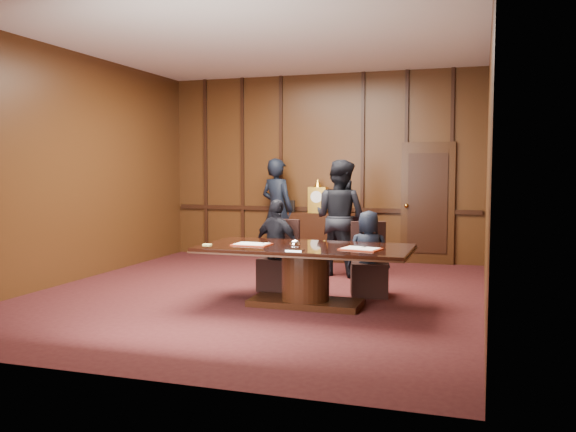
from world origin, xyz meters
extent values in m
plane|color=black|center=(0.00, 0.00, 0.00)|extent=(7.00, 7.00, 0.00)
plane|color=silver|center=(0.00, 0.00, 3.50)|extent=(7.00, 7.00, 0.00)
cube|color=black|center=(0.00, 3.50, 1.75)|extent=(6.00, 0.04, 3.50)
cube|color=black|center=(0.00, -3.50, 1.75)|extent=(6.00, 0.04, 3.50)
cube|color=black|center=(-3.00, 0.00, 1.75)|extent=(0.04, 7.00, 3.50)
cube|color=black|center=(3.00, 0.00, 1.75)|extent=(0.04, 7.00, 3.50)
cube|color=black|center=(0.00, 3.47, 0.95)|extent=(5.90, 0.05, 0.08)
cube|color=black|center=(2.00, 3.46, 1.10)|extent=(0.95, 0.06, 2.20)
sphere|color=gold|center=(1.63, 3.39, 1.05)|extent=(0.08, 0.08, 0.08)
cube|color=black|center=(0.00, 3.26, 0.45)|extent=(1.60, 0.45, 0.90)
cube|color=black|center=(-0.70, 3.26, 0.03)|extent=(0.12, 0.40, 0.06)
cube|color=black|center=(0.70, 3.26, 0.03)|extent=(0.12, 0.40, 0.06)
cube|color=gold|center=(0.00, 3.26, 1.14)|extent=(0.34, 0.18, 0.48)
cylinder|color=white|center=(0.00, 3.16, 1.20)|extent=(0.22, 0.03, 0.22)
cone|color=gold|center=(0.00, 3.26, 1.46)|extent=(0.14, 0.14, 0.16)
cube|color=black|center=(-0.55, 3.28, 1.01)|extent=(0.18, 0.04, 0.22)
cube|color=orange|center=(0.50, 3.28, 0.96)|extent=(0.22, 0.12, 0.12)
cube|color=black|center=(0.85, -0.50, 0.04)|extent=(1.40, 0.60, 0.08)
cylinder|color=black|center=(0.85, -0.50, 0.39)|extent=(0.60, 0.60, 0.62)
cube|color=black|center=(0.85, -0.50, 0.71)|extent=(2.62, 1.32, 0.02)
cube|color=black|center=(0.85, -0.50, 0.73)|extent=(2.60, 1.30, 0.06)
cube|color=#9B260E|center=(0.17, -0.61, 0.77)|extent=(0.47, 0.35, 0.01)
cube|color=white|center=(0.17, -0.61, 0.78)|extent=(0.41, 0.29, 0.01)
cube|color=#9B260E|center=(1.57, -0.63, 0.77)|extent=(0.52, 0.41, 0.01)
cube|color=white|center=(1.57, -0.63, 0.78)|extent=(0.45, 0.35, 0.01)
cube|color=white|center=(0.85, -0.95, 0.77)|extent=(0.20, 0.14, 0.01)
ellipsoid|color=white|center=(0.85, -0.95, 0.82)|extent=(0.13, 0.13, 0.10)
cube|color=#FAF57A|center=(-0.36, -0.81, 0.77)|extent=(0.10, 0.07, 0.01)
cube|color=black|center=(0.20, 0.35, 0.23)|extent=(0.52, 0.52, 0.46)
cube|color=black|center=(0.22, 0.56, 0.72)|extent=(0.48, 0.10, 0.55)
cylinder|color=black|center=(0.00, 0.15, 0.12)|extent=(0.04, 0.04, 0.23)
cylinder|color=black|center=(0.40, 0.55, 0.12)|extent=(0.04, 0.04, 0.23)
cube|color=black|center=(1.50, 0.35, 0.23)|extent=(0.58, 0.58, 0.46)
cube|color=black|center=(1.45, 0.55, 0.72)|extent=(0.48, 0.18, 0.55)
cylinder|color=black|center=(1.30, 0.15, 0.12)|extent=(0.04, 0.04, 0.23)
cylinder|color=black|center=(1.70, 0.55, 0.12)|extent=(0.04, 0.04, 0.23)
imported|color=black|center=(0.20, 0.30, 0.65)|extent=(0.82, 0.54, 1.29)
imported|color=black|center=(1.50, 0.30, 0.58)|extent=(0.61, 0.43, 1.17)
imported|color=black|center=(-0.75, 3.10, 0.96)|extent=(0.82, 0.68, 1.91)
imported|color=black|center=(0.75, 1.83, 0.93)|extent=(1.09, 0.97, 1.86)
camera|label=1|loc=(2.95, -7.76, 1.73)|focal=38.00mm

